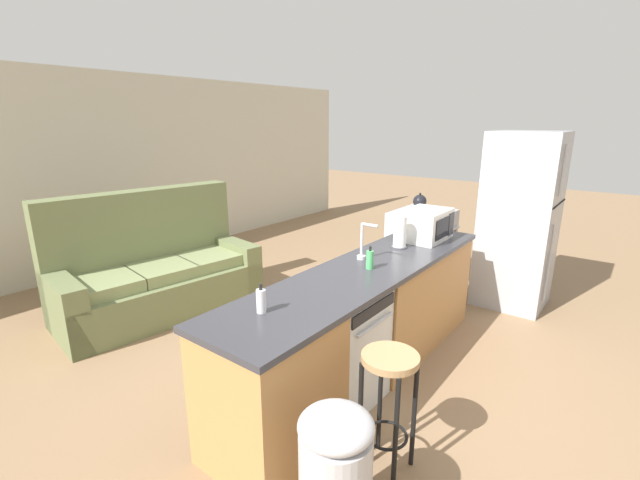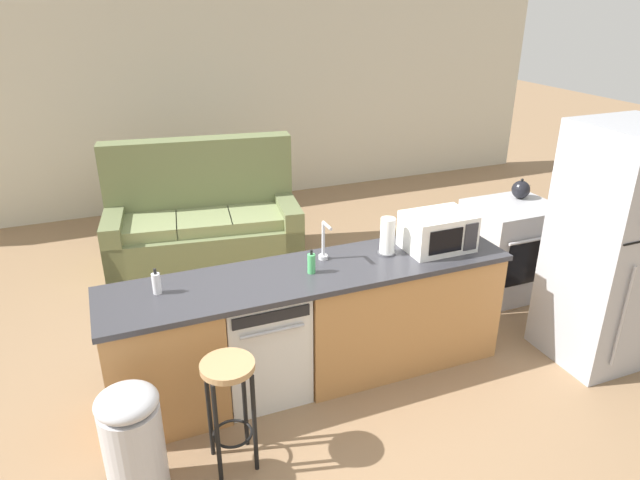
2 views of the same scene
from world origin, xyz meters
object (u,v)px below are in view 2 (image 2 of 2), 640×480
at_px(dishwasher, 261,340).
at_px(kettle, 521,189).
at_px(microwave, 438,231).
at_px(dish_soap_bottle, 156,283).
at_px(refrigerator, 612,247).
at_px(trash_bin, 133,444).
at_px(soap_bottle, 311,263).
at_px(bar_stool, 229,392).
at_px(couch, 203,223).
at_px(stove_range, 508,249).
at_px(paper_towel_roll, 387,237).

height_order(dishwasher, kettle, kettle).
relative_size(microwave, dish_soap_bottle, 2.84).
bearing_deg(refrigerator, trash_bin, -178.20).
bearing_deg(dish_soap_bottle, soap_bottle, -5.70).
height_order(dish_soap_bottle, bar_stool, dish_soap_bottle).
bearing_deg(couch, trash_bin, -108.21).
bearing_deg(stove_range, trash_bin, -161.14).
bearing_deg(paper_towel_roll, bar_stool, -154.02).
height_order(stove_range, paper_towel_roll, paper_towel_roll).
bearing_deg(bar_stool, stove_range, 21.45).
height_order(bar_stool, couch, couch).
bearing_deg(microwave, stove_range, 24.82).
height_order(dishwasher, dish_soap_bottle, dish_soap_bottle).
bearing_deg(bar_stool, dish_soap_bottle, 112.07).
bearing_deg(microwave, trash_bin, -164.33).
bearing_deg(couch, stove_range, -36.75).
bearing_deg(bar_stool, couch, 81.64).
bearing_deg(dishwasher, microwave, -0.05).
distance_m(dish_soap_bottle, couch, 2.53).
bearing_deg(bar_stool, kettle, 22.46).
height_order(kettle, couch, couch).
distance_m(microwave, dish_soap_bottle, 2.07).
height_order(bar_stool, trash_bin, same).
xyz_separation_m(paper_towel_roll, dish_soap_bottle, (-1.67, 0.02, -0.07)).
relative_size(stove_range, refrigerator, 0.48).
bearing_deg(refrigerator, paper_towel_roll, 159.05).
height_order(kettle, trash_bin, kettle).
xyz_separation_m(dish_soap_bottle, kettle, (3.42, 0.60, 0.01)).
bearing_deg(refrigerator, soap_bottle, 166.73).
bearing_deg(soap_bottle, refrigerator, -13.27).
height_order(stove_range, dish_soap_bottle, dish_soap_bottle).
bearing_deg(paper_towel_roll, dishwasher, -176.80).
relative_size(refrigerator, couch, 0.89).
relative_size(microwave, paper_towel_roll, 1.77).
relative_size(paper_towel_roll, trash_bin, 0.38).
bearing_deg(trash_bin, refrigerator, 1.80).
distance_m(dishwasher, microwave, 1.54).
height_order(paper_towel_roll, trash_bin, paper_towel_roll).
bearing_deg(couch, dishwasher, -91.84).
height_order(soap_bottle, kettle, kettle).
distance_m(dishwasher, paper_towel_roll, 1.19).
distance_m(stove_range, couch, 3.15).
xyz_separation_m(soap_bottle, kettle, (2.39, 0.71, 0.01)).
relative_size(dish_soap_bottle, kettle, 0.86).
bearing_deg(stove_range, dishwasher, -168.09).
relative_size(refrigerator, dish_soap_bottle, 10.63).
height_order(paper_towel_roll, couch, couch).
relative_size(stove_range, dish_soap_bottle, 5.11).
distance_m(refrigerator, dish_soap_bottle, 3.31).
distance_m(refrigerator, bar_stool, 3.00).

